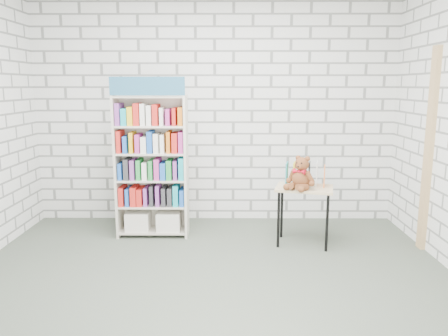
{
  "coord_description": "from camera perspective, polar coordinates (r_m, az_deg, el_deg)",
  "views": [
    {
      "loc": [
        0.15,
        -3.49,
        1.71
      ],
      "look_at": [
        0.12,
        0.95,
        0.87
      ],
      "focal_mm": 35.0,
      "sensor_mm": 36.0,
      "label": 1
    }
  ],
  "objects": [
    {
      "name": "bookshelf",
      "position": [
        5.0,
        -9.38,
        0.37
      ],
      "size": [
        0.8,
        0.31,
        1.8
      ],
      "color": "beige",
      "rests_on": "ground"
    },
    {
      "name": "teddy_bear",
      "position": [
        4.63,
        10.0,
        -1.0
      ],
      "size": [
        0.34,
        0.33,
        0.35
      ],
      "color": "brown",
      "rests_on": "display_table"
    },
    {
      "name": "table_books",
      "position": [
        4.82,
        10.59,
        -0.76
      ],
      "size": [
        0.45,
        0.27,
        0.25
      ],
      "color": "teal",
      "rests_on": "display_table"
    },
    {
      "name": "room_shell",
      "position": [
        3.5,
        -2.14,
        11.94
      ],
      "size": [
        4.52,
        4.02,
        2.81
      ],
      "color": "silver",
      "rests_on": "ground"
    },
    {
      "name": "door_trim",
      "position": [
        4.95,
        25.17,
        2.04
      ],
      "size": [
        0.05,
        0.12,
        2.1
      ],
      "primitive_type": "cube",
      "color": "tan",
      "rests_on": "ground"
    },
    {
      "name": "display_table",
      "position": [
        4.77,
        10.43,
        -3.5
      ],
      "size": [
        0.67,
        0.54,
        0.64
      ],
      "color": "tan",
      "rests_on": "ground"
    },
    {
      "name": "ground",
      "position": [
        3.89,
        -1.95,
        -15.33
      ],
      "size": [
        4.5,
        4.5,
        0.0
      ],
      "primitive_type": "plane",
      "color": "#444C40",
      "rests_on": "ground"
    }
  ]
}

